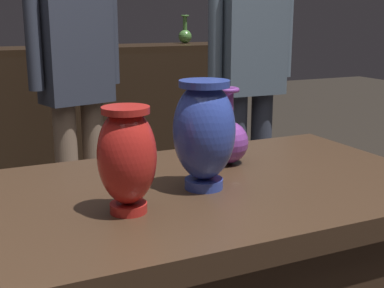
% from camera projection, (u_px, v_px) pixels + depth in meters
% --- Properties ---
extents(back_display_shelf, '(2.60, 0.40, 0.99)m').
position_uv_depth(back_display_shelf, '(35.00, 130.00, 3.15)').
color(back_display_shelf, black).
rests_on(back_display_shelf, ground_plane).
extents(vase_centerpiece, '(0.14, 0.14, 0.24)m').
position_uv_depth(vase_centerpiece, '(204.00, 131.00, 1.11)').
color(vase_centerpiece, '#2D429E').
rests_on(vase_centerpiece, display_plinth).
extents(vase_tall_behind, '(0.11, 0.11, 0.21)m').
position_uv_depth(vase_tall_behind, '(127.00, 156.00, 0.98)').
color(vase_tall_behind, red).
rests_on(vase_tall_behind, display_plinth).
extents(vase_left_accent, '(0.11, 0.11, 0.20)m').
position_uv_depth(vase_left_accent, '(227.00, 139.00, 1.32)').
color(vase_left_accent, '#7A388E').
rests_on(vase_left_accent, display_plinth).
extents(shelf_vase_far_right, '(0.09, 0.09, 0.19)m').
position_uv_depth(shelf_vase_far_right, '(185.00, 34.00, 3.51)').
color(shelf_vase_far_right, '#477A38').
rests_on(shelf_vase_far_right, back_display_shelf).
extents(visitor_center_back, '(0.46, 0.26, 1.55)m').
position_uv_depth(visitor_center_back, '(76.00, 73.00, 2.45)').
color(visitor_center_back, '#846B56').
rests_on(visitor_center_back, ground_plane).
extents(visitor_near_right, '(0.47, 0.19, 1.59)m').
position_uv_depth(visitor_near_right, '(251.00, 64.00, 2.60)').
color(visitor_near_right, '#333847').
rests_on(visitor_near_right, ground_plane).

